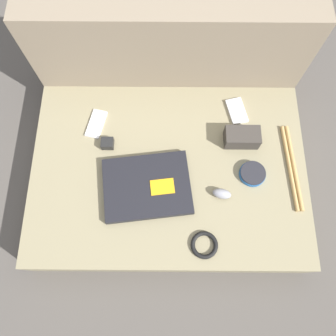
% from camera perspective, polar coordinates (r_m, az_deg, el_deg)
% --- Properties ---
extents(ground_plane, '(8.00, 8.00, 0.00)m').
position_cam_1_polar(ground_plane, '(1.45, -0.00, -2.37)').
color(ground_plane, '#4C4742').
extents(couch_seat, '(1.09, 0.76, 0.16)m').
position_cam_1_polar(couch_seat, '(1.37, -0.00, -1.39)').
color(couch_seat, '#847A5B').
rests_on(couch_seat, ground_plane).
extents(couch_backrest, '(1.09, 0.20, 0.54)m').
position_cam_1_polar(couch_backrest, '(1.44, 0.15, 19.62)').
color(couch_backrest, '#7F705B').
rests_on(couch_backrest, ground_plane).
extents(laptop, '(0.36, 0.29, 0.03)m').
position_cam_1_polar(laptop, '(1.26, -3.79, -3.23)').
color(laptop, black).
rests_on(laptop, couch_seat).
extents(computer_mouse, '(0.08, 0.05, 0.04)m').
position_cam_1_polar(computer_mouse, '(1.26, 9.21, -4.45)').
color(computer_mouse, gray).
rests_on(computer_mouse, couch_seat).
extents(speaker_puck, '(0.10, 0.10, 0.02)m').
position_cam_1_polar(speaker_puck, '(1.32, 14.38, -0.96)').
color(speaker_puck, '#1E569E').
rests_on(speaker_puck, couch_seat).
extents(phone_silver, '(0.09, 0.14, 0.01)m').
position_cam_1_polar(phone_silver, '(1.40, -12.51, 7.52)').
color(phone_silver, silver).
rests_on(phone_silver, couch_seat).
extents(phone_black, '(0.09, 0.13, 0.01)m').
position_cam_1_polar(phone_black, '(1.43, 11.76, 9.69)').
color(phone_black, silver).
rests_on(phone_black, couch_seat).
extents(camera_pouch, '(0.14, 0.08, 0.07)m').
position_cam_1_polar(camera_pouch, '(1.34, 12.62, 5.23)').
color(camera_pouch, '#38332D').
rests_on(camera_pouch, couch_seat).
extents(charger_brick, '(0.05, 0.05, 0.03)m').
position_cam_1_polar(charger_brick, '(1.34, -10.63, 4.23)').
color(charger_brick, black).
rests_on(charger_brick, couch_seat).
extents(cable_coil, '(0.10, 0.10, 0.02)m').
position_cam_1_polar(cable_coil, '(1.23, 6.20, -13.19)').
color(cable_coil, black).
rests_on(cable_coil, couch_seat).
extents(drumstick_pair, '(0.05, 0.36, 0.01)m').
position_cam_1_polar(drumstick_pair, '(1.38, 20.63, 0.16)').
color(drumstick_pair, tan).
rests_on(drumstick_pair, couch_seat).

